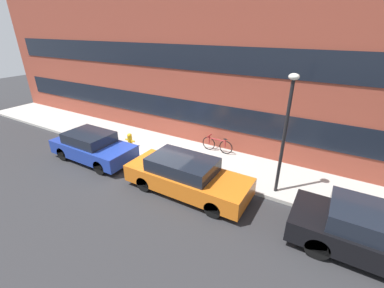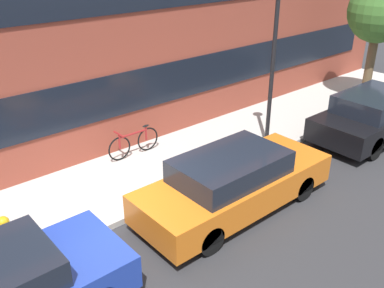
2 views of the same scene
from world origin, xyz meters
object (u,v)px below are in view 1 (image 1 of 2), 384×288
Objects in this scene: parked_car_black at (381,237)px; lamp_post at (286,123)px; fire_hydrant at (130,140)px; parked_car_blue at (93,146)px; bicycle at (217,144)px; parked_car_orange at (186,176)px.

parked_car_black is 3.88m from lamp_post.
fire_hydrant is (-9.97, 1.63, -0.20)m from parked_car_black.
bicycle is at bearing 36.03° from parked_car_blue.
fire_hydrant is at bearing 158.81° from parked_car_orange.
lamp_post is (7.03, -0.12, 2.23)m from fire_hydrant.
parked_car_orange reaches higher than fire_hydrant.
bicycle reaches higher than fire_hydrant.
bicycle is (4.53, 3.29, -0.14)m from parked_car_blue.
bicycle is (-6.11, 3.29, -0.18)m from parked_car_black.
parked_car_black reaches higher than bicycle.
parked_car_blue is at bearing 180.00° from parked_car_orange.
lamp_post is (3.18, -1.79, 2.21)m from bicycle.
parked_car_blue reaches higher than bicycle.
lamp_post reaches higher than parked_car_black.
bicycle is 4.26m from lamp_post.
parked_car_black is 6.29× the size of fire_hydrant.
lamp_post is at bearing -0.97° from fire_hydrant.
parked_car_black is 1.07× the size of lamp_post.
parked_car_blue is 10.64m from parked_car_black.
parked_car_orange is (4.87, -0.00, 0.01)m from parked_car_blue.
parked_car_blue is 8.12m from lamp_post.
parked_car_orange is at bearing -0.00° from parked_car_blue.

